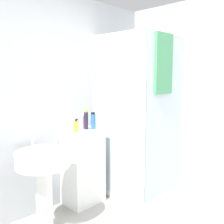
{
  "coord_description": "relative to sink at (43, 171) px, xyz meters",
  "views": [
    {
      "loc": [
        -1.46,
        -0.91,
        1.55
      ],
      "look_at": [
        0.65,
        1.15,
        1.15
      ],
      "focal_mm": 42.0,
      "sensor_mm": 36.0,
      "label": 1
    }
  ],
  "objects": [
    {
      "name": "wall_back",
      "position": [
        0.15,
        0.38,
        0.63
      ],
      "size": [
        6.4,
        0.06,
        2.5
      ],
      "primitive_type": "cube",
      "color": "silver",
      "rests_on": "ground_plane"
    },
    {
      "name": "shampoo_bottle_blue",
      "position": [
        0.76,
        0.1,
        0.4
      ],
      "size": [
        0.06,
        0.06,
        0.2
      ],
      "color": "#2D66A3",
      "rests_on": "vanity_cabinet"
    },
    {
      "name": "vanity_cabinet",
      "position": [
        0.65,
        0.17,
        -0.16
      ],
      "size": [
        0.45,
        0.36,
        0.92
      ],
      "color": "white",
      "rests_on": "ground_plane"
    },
    {
      "name": "lotion_bottle_white",
      "position": [
        0.68,
        0.21,
        0.38
      ],
      "size": [
        0.04,
        0.05,
        0.19
      ],
      "color": "#B299C6",
      "rests_on": "vanity_cabinet"
    },
    {
      "name": "shower_enclosure",
      "position": [
        1.33,
        -0.17,
        -0.03
      ],
      "size": [
        0.86,
        0.89,
        2.06
      ],
      "color": "white",
      "rests_on": "ground_plane"
    },
    {
      "name": "shampoo_bottle_tall_black",
      "position": [
        0.69,
        0.15,
        0.41
      ],
      "size": [
        0.05,
        0.05,
        0.23
      ],
      "color": "#281E33",
      "rests_on": "vanity_cabinet"
    },
    {
      "name": "soap_dispenser",
      "position": [
        0.52,
        0.13,
        0.36
      ],
      "size": [
        0.06,
        0.06,
        0.15
      ],
      "color": "yellow",
      "rests_on": "vanity_cabinet"
    },
    {
      "name": "sink",
      "position": [
        0.0,
        0.0,
        0.0
      ],
      "size": [
        0.53,
        0.53,
        0.95
      ],
      "color": "white",
      "rests_on": "ground_plane"
    }
  ]
}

